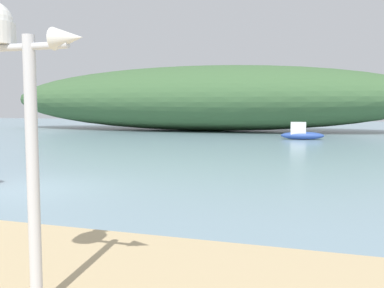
% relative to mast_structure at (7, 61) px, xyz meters
% --- Properties ---
extents(ground_plane, '(120.00, 120.00, 0.00)m').
position_rel_mast_structure_xyz_m(ground_plane, '(-4.69, 6.12, -2.64)').
color(ground_plane, '#7A99A8').
extents(distant_hill, '(39.65, 11.26, 5.97)m').
position_rel_mast_structure_xyz_m(distant_hill, '(-8.33, 35.11, 0.34)').
color(distant_hill, '#3D6038').
rests_on(distant_hill, ground).
extents(mast_structure, '(1.24, 0.46, 3.03)m').
position_rel_mast_structure_xyz_m(mast_structure, '(0.00, 0.00, 0.00)').
color(mast_structure, silver).
rests_on(mast_structure, beach_sand).
extents(motorboat_inner_mooring, '(2.93, 1.19, 1.18)m').
position_rel_mast_structure_xyz_m(motorboat_inner_mooring, '(1.26, 26.33, -2.23)').
color(motorboat_inner_mooring, '#2D4C9E').
rests_on(motorboat_inner_mooring, ground).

